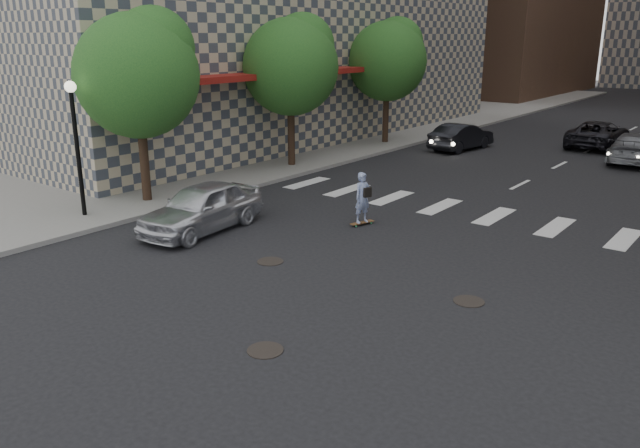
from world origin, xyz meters
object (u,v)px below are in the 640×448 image
Objects in this scene: tree_b at (293,62)px; silver_sedan at (202,207)px; traffic_car_c at (598,134)px; traffic_car_b at (635,148)px; lamppost at (75,129)px; tree_c at (390,57)px; traffic_car_a at (461,137)px; tree_a at (141,70)px; skateboarder at (363,198)px.

silver_sedan is (3.95, -9.14, -3.90)m from tree_b.
tree_b is at bearing 55.54° from traffic_car_c.
tree_b is at bearing 37.94° from traffic_car_b.
lamppost reaches higher than traffic_car_b.
traffic_car_c is (9.49, 5.97, -3.94)m from tree_c.
tree_b is at bearing -90.00° from tree_c.
traffic_car_a is 7.49m from traffic_car_c.
silver_sedan reaches higher than traffic_car_a.
tree_a reaches higher than silver_sedan.
lamppost is 0.98× the size of silver_sedan.
tree_b is at bearing 107.98° from silver_sedan.
tree_b reaches higher than silver_sedan.
skateboarder is at bearing 17.40° from tree_a.
tree_a is at bearing 158.54° from silver_sedan.
lamppost is 0.65× the size of tree_a.
tree_b is 1.51× the size of silver_sedan.
traffic_car_c is at bearing -129.95° from traffic_car_a.
lamppost is at bearing -164.87° from silver_sedan.
tree_b is 10.69m from silver_sedan.
tree_a and tree_b have the same top height.
skateboarder is (7.52, -5.64, -3.76)m from tree_b.
tree_c is at bearing 90.00° from tree_b.
traffic_car_b is at bearing 60.51° from lamppost.
skateboarder is (7.52, -13.64, -3.76)m from tree_c.
lamppost is 20.04m from traffic_car_a.
tree_c is at bearing 8.81° from traffic_car_b.
traffic_car_c is (-2.50, 3.31, 0.00)m from traffic_car_b.
lamppost is 10.77m from tree_b.
tree_a is (0.05, 2.64, 1.71)m from lamppost.
tree_b is at bearing 72.74° from traffic_car_a.
traffic_car_b is 4.15m from traffic_car_c.
traffic_car_c reaches higher than traffic_car_a.
traffic_car_a is (4.01, 0.86, -3.96)m from tree_c.
traffic_car_b reaches higher than traffic_car_a.
traffic_car_a is at bearing 65.65° from tree_b.
traffic_car_c is (1.97, 19.61, -0.18)m from skateboarder.
lamppost is at bearing -90.99° from tree_a.
traffic_car_b is at bearing 57.26° from tree_a.
skateboarder reaches higher than traffic_car_b.
traffic_car_c is (9.49, 21.97, -3.94)m from tree_a.
silver_sedan is at bearing 76.26° from traffic_car_c.
lamppost is 0.89× the size of traffic_car_b.
tree_a is 1.36× the size of traffic_car_b.
tree_c is 1.58× the size of traffic_car_a.
skateboarder is at bearing 70.95° from traffic_car_b.
tree_a reaches higher than traffic_car_c.
tree_a is at bearing 66.37° from traffic_car_c.
tree_b is (0.05, 10.64, 1.71)m from lamppost.
lamppost is 1.02× the size of traffic_car_a.
tree_a reaches higher than lamppost.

